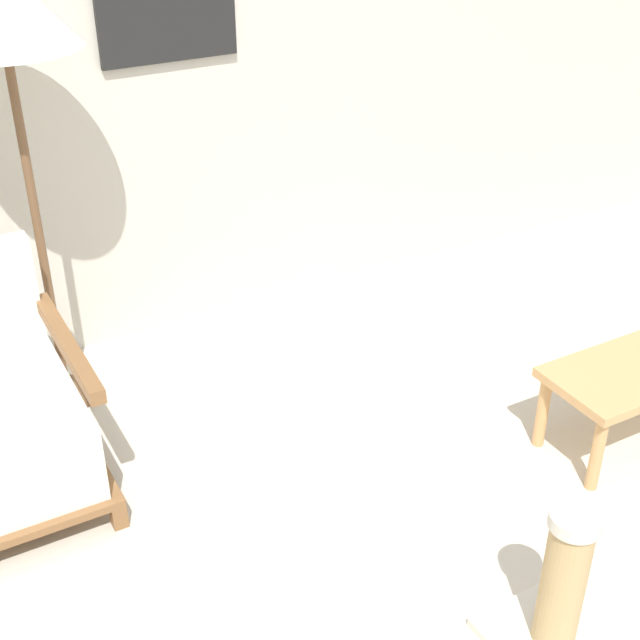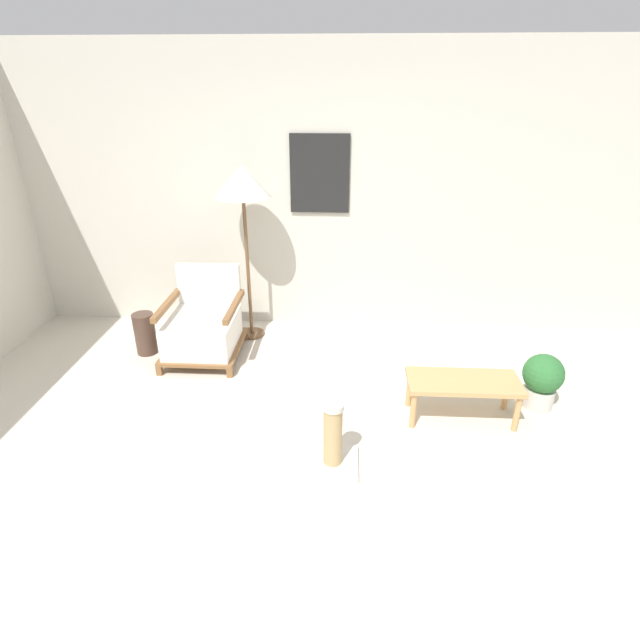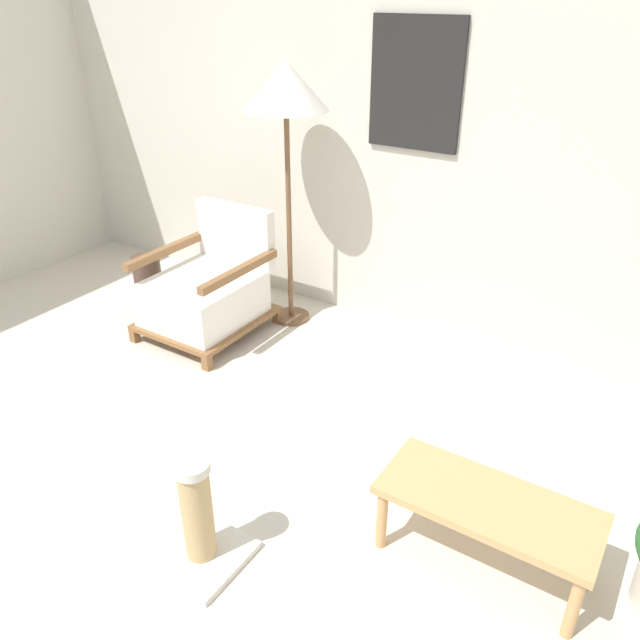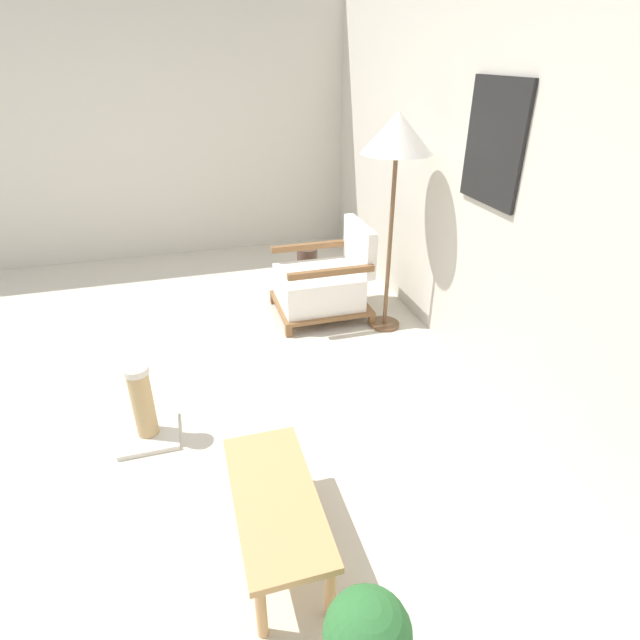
{
  "view_description": "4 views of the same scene",
  "coord_description": "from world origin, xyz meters",
  "px_view_note": "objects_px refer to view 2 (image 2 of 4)",
  "views": [
    {
      "loc": [
        -1.18,
        -0.9,
        2.1
      ],
      "look_at": [
        0.09,
        1.38,
        0.55
      ],
      "focal_mm": 50.0,
      "sensor_mm": 36.0,
      "label": 1
    },
    {
      "loc": [
        0.3,
        -2.33,
        2.31
      ],
      "look_at": [
        0.09,
        1.38,
        0.55
      ],
      "focal_mm": 28.0,
      "sensor_mm": 36.0,
      "label": 2
    },
    {
      "loc": [
        1.59,
        -0.95,
        2.05
      ],
      "look_at": [
        0.09,
        1.38,
        0.55
      ],
      "focal_mm": 35.0,
      "sensor_mm": 36.0,
      "label": 3
    },
    {
      "loc": [
        2.72,
        0.62,
        2.03
      ],
      "look_at": [
        0.09,
        1.38,
        0.55
      ],
      "focal_mm": 28.0,
      "sensor_mm": 36.0,
      "label": 4
    }
  ],
  "objects_px": {
    "armchair": "(204,327)",
    "floor_lamp": "(243,186)",
    "potted_plant": "(542,379)",
    "coffee_table": "(463,385)",
    "vase": "(145,334)",
    "scratching_post": "(333,443)"
  },
  "relations": [
    {
      "from": "potted_plant",
      "to": "scratching_post",
      "type": "bearing_deg",
      "value": -154.26
    },
    {
      "from": "armchair",
      "to": "potted_plant",
      "type": "height_order",
      "value": "armchair"
    },
    {
      "from": "floor_lamp",
      "to": "scratching_post",
      "type": "xyz_separation_m",
      "value": [
        0.88,
        -1.88,
        -1.3
      ]
    },
    {
      "from": "potted_plant",
      "to": "vase",
      "type": "bearing_deg",
      "value": 168.54
    },
    {
      "from": "vase",
      "to": "armchair",
      "type": "bearing_deg",
      "value": -0.6
    },
    {
      "from": "armchair",
      "to": "floor_lamp",
      "type": "bearing_deg",
      "value": 49.95
    },
    {
      "from": "floor_lamp",
      "to": "potted_plant",
      "type": "xyz_separation_m",
      "value": [
        2.48,
        -1.11,
        -1.24
      ]
    },
    {
      "from": "floor_lamp",
      "to": "coffee_table",
      "type": "bearing_deg",
      "value": -35.24
    },
    {
      "from": "coffee_table",
      "to": "vase",
      "type": "xyz_separation_m",
      "value": [
        -2.76,
        0.87,
        -0.09
      ]
    },
    {
      "from": "armchair",
      "to": "floor_lamp",
      "type": "xyz_separation_m",
      "value": [
        0.36,
        0.43,
        1.2
      ]
    },
    {
      "from": "coffee_table",
      "to": "scratching_post",
      "type": "bearing_deg",
      "value": -148.4
    },
    {
      "from": "armchair",
      "to": "potted_plant",
      "type": "bearing_deg",
      "value": -13.56
    },
    {
      "from": "coffee_table",
      "to": "potted_plant",
      "type": "relative_size",
      "value": 1.83
    },
    {
      "from": "coffee_table",
      "to": "potted_plant",
      "type": "xyz_separation_m",
      "value": [
        0.64,
        0.18,
        -0.04
      ]
    },
    {
      "from": "armchair",
      "to": "coffee_table",
      "type": "height_order",
      "value": "armchair"
    },
    {
      "from": "floor_lamp",
      "to": "vase",
      "type": "relative_size",
      "value": 4.21
    },
    {
      "from": "potted_plant",
      "to": "scratching_post",
      "type": "height_order",
      "value": "scratching_post"
    },
    {
      "from": "coffee_table",
      "to": "floor_lamp",
      "type": "bearing_deg",
      "value": 144.76
    },
    {
      "from": "scratching_post",
      "to": "potted_plant",
      "type": "bearing_deg",
      "value": 25.74
    },
    {
      "from": "armchair",
      "to": "scratching_post",
      "type": "distance_m",
      "value": 1.91
    },
    {
      "from": "coffee_table",
      "to": "vase",
      "type": "relative_size",
      "value": 2.08
    },
    {
      "from": "potted_plant",
      "to": "floor_lamp",
      "type": "bearing_deg",
      "value": 155.85
    }
  ]
}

